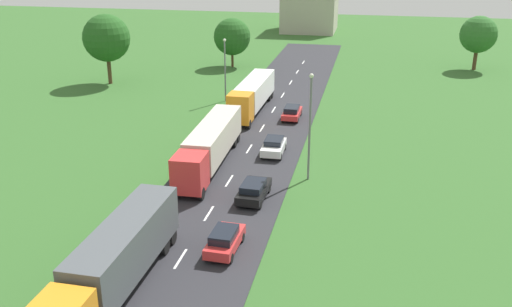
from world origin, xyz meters
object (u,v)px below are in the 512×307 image
Objects in this scene: car_fourth at (274,146)px; distant_building at (310,7)px; car_second at (225,240)px; car_third at (254,190)px; car_fifth at (292,112)px; lamppost_second at (310,122)px; truck_third at (252,94)px; truck_second at (210,144)px; lamppost_third at (225,67)px; tree_maple at (232,37)px; truck_lead at (117,258)px; tree_pine at (478,35)px; tree_birch at (106,38)px.

distant_building is at bearing 94.18° from car_fourth.
car_second reaches higher than car_third.
lamppost_second is at bearing -76.96° from car_fifth.
car_second is 0.91× the size of car_third.
distant_building is (-0.62, 61.64, 2.81)m from truck_third.
car_third is at bearing -49.49° from truck_second.
car_third is at bearing -77.71° from truck_third.
lamppost_third is (-4.20, 3.83, 2.21)m from truck_third.
lamppost_second is 44.87m from tree_maple.
truck_third is at bearing 115.39° from lamppost_second.
truck_lead is 1.82× the size of tree_maple.
car_second is at bearing -111.58° from tree_pine.
truck_lead is 71.28m from tree_pine.
truck_second is 3.77× the size of car_fourth.
truck_third reaches higher than car_fifth.
distant_building is at bearing 67.73° from tree_birch.
lamppost_second is (3.77, -16.27, 4.17)m from car_fifth.
tree_birch is 1.27× the size of tree_maple.
lamppost_third reaches higher than car_second.
lamppost_second is at bearing -67.97° from tree_maple.
truck_third is 40.54m from tree_pine.
tree_maple is (-3.95, 19.47, 0.33)m from lamppost_third.
tree_pine reaches higher than car_fifth.
tree_pine is (23.43, 51.85, 4.48)m from car_third.
truck_second is 1.67× the size of lamppost_second.
lamppost_second is 1.12× the size of tree_pine.
tree_birch is at bearing 129.87° from car_third.
truck_lead is at bearing -82.22° from tree_maple.
truck_second is 3.37× the size of car_third.
truck_second is 78.83m from distant_building.
truck_third is at bearing -134.81° from tree_pine.
tree_birch is at bearing 140.10° from car_fourth.
truck_third is 20.45m from lamppost_second.
tree_pine is at bearing 52.49° from car_fifth.
tree_birch is 56.60m from distant_building.
car_third is 85.11m from distant_building.
car_second is 93.02m from distant_building.
distant_building reaches higher than truck_second.
tree_pine is at bearing 20.99° from tree_birch.
tree_pine reaches higher than truck_third.
truck_third is (0.12, 17.14, 0.01)m from truck_second.
tree_maple is at bearing 105.85° from car_third.
truck_third is 14.15m from car_fourth.
truck_lead reaches higher than car_fourth.
car_third is at bearing -71.10° from lamppost_third.
lamppost_third is at bearing -78.54° from tree_maple.
lamppost_second reaches higher than tree_pine.
car_third is at bearing -74.15° from tree_maple.
car_fourth is (4.81, 23.39, -1.35)m from truck_lead.
truck_third is 24.82m from tree_maple.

